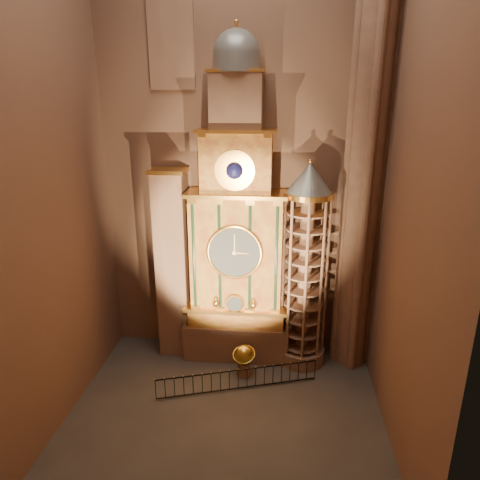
# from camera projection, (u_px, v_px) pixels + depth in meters

# --- Properties ---
(floor) EXTENTS (14.00, 14.00, 0.00)m
(floor) POSITION_uv_depth(u_px,v_px,m) (225.00, 415.00, 19.13)
(floor) COLOR #383330
(floor) RESTS_ON ground
(wall_back) EXTENTS (22.00, 0.00, 22.00)m
(wall_back) POSITION_uv_depth(u_px,v_px,m) (239.00, 151.00, 21.42)
(wall_back) COLOR brown
(wall_back) RESTS_ON floor
(wall_left) EXTENTS (0.00, 22.00, 22.00)m
(wall_left) POSITION_uv_depth(u_px,v_px,m) (42.00, 166.00, 16.42)
(wall_left) COLOR brown
(wall_left) RESTS_ON floor
(wall_right) EXTENTS (0.00, 22.00, 22.00)m
(wall_right) POSITION_uv_depth(u_px,v_px,m) (418.00, 172.00, 15.07)
(wall_right) COLOR brown
(wall_right) RESTS_ON floor
(astronomical_clock) EXTENTS (5.60, 2.41, 16.70)m
(astronomical_clock) POSITION_uv_depth(u_px,v_px,m) (237.00, 239.00, 21.78)
(astronomical_clock) COLOR #8C634C
(astronomical_clock) RESTS_ON floor
(portrait_tower) EXTENTS (1.80, 1.60, 10.20)m
(portrait_tower) POSITION_uv_depth(u_px,v_px,m) (173.00, 264.00, 22.59)
(portrait_tower) COLOR #8C634C
(portrait_tower) RESTS_ON floor
(stair_turret) EXTENTS (2.50, 2.50, 10.80)m
(stair_turret) POSITION_uv_depth(u_px,v_px,m) (305.00, 269.00, 21.62)
(stair_turret) COLOR #8C634C
(stair_turret) RESTS_ON floor
(gothic_pier) EXTENTS (2.04, 2.04, 22.00)m
(gothic_pier) POSITION_uv_depth(u_px,v_px,m) (367.00, 155.00, 19.89)
(gothic_pier) COLOR #8C634C
(gothic_pier) RESTS_ON floor
(stained_glass_window) EXTENTS (2.20, 0.14, 5.20)m
(stained_glass_window) POSITION_uv_depth(u_px,v_px,m) (171.00, 31.00, 19.96)
(stained_glass_window) COLOR navy
(stained_glass_window) RESTS_ON wall_back
(celestial_globe) EXTENTS (1.35, 1.30, 1.68)m
(celestial_globe) POSITION_uv_depth(u_px,v_px,m) (244.00, 358.00, 21.62)
(celestial_globe) COLOR #8C634C
(celestial_globe) RESTS_ON floor
(iron_railing) EXTENTS (7.49, 2.41, 1.08)m
(iron_railing) POSITION_uv_depth(u_px,v_px,m) (238.00, 379.00, 20.61)
(iron_railing) COLOR black
(iron_railing) RESTS_ON floor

